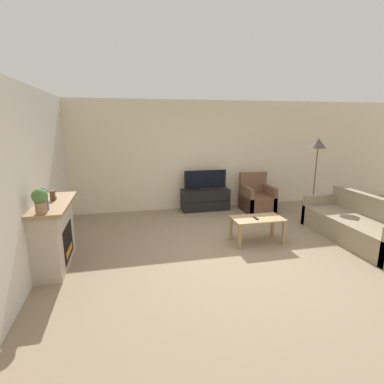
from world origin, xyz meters
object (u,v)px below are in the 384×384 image
fireplace (54,234)px  couch (358,226)px  coffee_table (257,222)px  tv (205,181)px  armchair (256,199)px  remote (256,218)px  floor_lamp (318,148)px  potted_plant (40,199)px  mantel_vase_left (44,199)px  mantel_clock (53,195)px  tv_stand (205,199)px

fireplace → couch: bearing=-2.1°
coffee_table → couch: size_ratio=0.43×
tv → armchair: bearing=-16.7°
coffee_table → remote: 0.10m
remote → couch: bearing=-12.1°
coffee_table → floor_lamp: size_ratio=0.51×
tv → coffee_table: (0.37, -2.25, -0.35)m
potted_plant → floor_lamp: bearing=19.0°
couch → floor_lamp: 1.96m
tv → coffee_table: bearing=-80.7°
mantel_vase_left → couch: size_ratio=0.15×
remote → coffee_table: bearing=29.8°
armchair → floor_lamp: floor_lamp is taller
remote → tv: bearing=94.5°
tv → armchair: size_ratio=1.14×
coffee_table → couch: bearing=-10.0°
mantel_clock → remote: size_ratio=0.99×
tv_stand → tv: size_ratio=1.12×
mantel_vase_left → mantel_clock: size_ratio=2.11×
fireplace → mantel_vase_left: 0.76m
armchair → floor_lamp: (1.04, -0.78, 1.30)m
fireplace → mantel_vase_left: bearing=-87.7°
tv → remote: size_ratio=7.01×
potted_plant → tv: size_ratio=0.32×
potted_plant → couch: 5.39m
tv_stand → couch: (2.26, -2.59, 0.01)m
mantel_clock → floor_lamp: size_ratio=0.08×
coffee_table → floor_lamp: 2.51m
tv_stand → armchair: bearing=-16.8°
mantel_vase_left → couch: (5.29, 0.21, -0.88)m
floor_lamp → potted_plant: bearing=-161.0°
fireplace → remote: bearing=1.7°
tv_stand → remote: bearing=-82.2°
armchair → floor_lamp: 1.84m
fireplace → couch: fireplace is taller
fireplace → couch: (5.31, -0.20, -0.24)m
remote → couch: size_ratio=0.07×
fireplace → coffee_table: (3.42, 0.14, -0.11)m
mantel_clock → fireplace: bearing=-97.2°
mantel_vase_left → tv_stand: (3.04, 2.80, -0.89)m
mantel_clock → potted_plant: size_ratio=0.45×
fireplace → mantel_vase_left: size_ratio=4.34×
mantel_clock → armchair: size_ratio=0.16×
couch → fireplace: bearing=177.9°
fireplace → remote: size_ratio=9.02×
mantel_vase_left → coffee_table: size_ratio=0.34×
fireplace → tv_stand: bearing=38.1°
tv → potted_plant: bearing=-135.6°
couch → floor_lamp: size_ratio=1.19×
mantel_clock → armchair: bearing=23.8°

